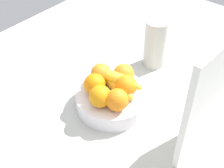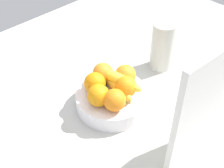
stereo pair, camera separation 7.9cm
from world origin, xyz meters
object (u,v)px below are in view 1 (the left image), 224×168
object	(u,v)px
orange_back_left	(124,74)
orange_top_stack	(95,84)
fruit_bowl	(112,99)
cutting_board	(212,96)
banana_bunch	(118,82)
orange_center	(126,86)
orange_back_right	(101,74)
thermos_tumbler	(155,43)
orange_front_right	(117,100)
orange_front_left	(100,96)

from	to	relation	value
orange_back_left	orange_top_stack	distance (cm)	10.90
fruit_bowl	cutting_board	world-z (taller)	cutting_board
banana_bunch	orange_center	bearing A→B (deg)	88.26
orange_back_right	thermos_tumbler	xyz separation A→B (cm)	(-26.80, 4.10, 0.19)
banana_bunch	cutting_board	world-z (taller)	cutting_board
orange_front_right	fruit_bowl	bearing A→B (deg)	-127.75
orange_front_right	orange_top_stack	xyz separation A→B (cm)	(-0.96, -10.16, 0.00)
orange_front_left	orange_back_right	bearing A→B (deg)	-141.44
orange_front_left	cutting_board	size ratio (longest dim) A/B	0.20
orange_back_right	banana_bunch	world-z (taller)	orange_back_right
orange_front_right	orange_top_stack	bearing A→B (deg)	-95.40
orange_front_right	cutting_board	xyz separation A→B (cm)	(-10.72, 24.35, 8.61)
banana_bunch	thermos_tumbler	distance (cm)	26.31
fruit_bowl	orange_front_right	bearing A→B (deg)	52.25
orange_center	thermos_tumbler	size ratio (longest dim) A/B	0.37
orange_center	orange_top_stack	xyz separation A→B (cm)	(5.98, -8.33, 0.00)
fruit_bowl	orange_front_left	xyz separation A→B (cm)	(6.45, 0.31, 6.49)
orange_back_right	cutting_board	size ratio (longest dim) A/B	0.20
orange_top_stack	thermos_tumbler	world-z (taller)	thermos_tumbler
thermos_tumbler	orange_front_right	bearing A→B (deg)	13.51
orange_back_left	orange_back_right	bearing A→B (deg)	-52.41
fruit_bowl	thermos_tumbler	world-z (taller)	thermos_tumbler
orange_back_right	thermos_tumbler	bearing A→B (deg)	171.31
fruit_bowl	orange_back_right	distance (cm)	9.42
orange_front_right	cutting_board	world-z (taller)	cutting_board
orange_front_left	cutting_board	bearing A→B (deg)	113.45
orange_back_right	orange_front_left	bearing A→B (deg)	38.56
orange_center	thermos_tumbler	bearing A→B (deg)	-166.84
orange_front_right	orange_back_right	xyz separation A→B (cm)	(-6.41, -12.07, 0.00)
orange_back_left	orange_top_stack	size ratio (longest dim) A/B	1.00
fruit_bowl	orange_center	world-z (taller)	orange_center
orange_front_left	banana_bunch	size ratio (longest dim) A/B	0.39
banana_bunch	orange_front_right	bearing A→B (deg)	36.45
cutting_board	fruit_bowl	bearing A→B (deg)	-74.53
orange_back_right	thermos_tumbler	size ratio (longest dim) A/B	0.37
fruit_bowl	orange_top_stack	world-z (taller)	orange_top_stack
orange_front_left	orange_top_stack	world-z (taller)	same
orange_center	orange_back_right	world-z (taller)	same
orange_front_right	orange_back_left	xyz separation A→B (cm)	(-11.05, -6.04, 0.00)
fruit_bowl	banana_bunch	distance (cm)	6.61
orange_front_left	orange_front_right	world-z (taller)	same
fruit_bowl	banana_bunch	bearing A→B (deg)	172.28
fruit_bowl	thermos_tumbler	xyz separation A→B (cm)	(-28.89, -2.40, 6.67)
orange_top_stack	cutting_board	size ratio (longest dim) A/B	0.20
orange_front_left	orange_back_right	size ratio (longest dim) A/B	1.00
orange_center	orange_back_left	distance (cm)	5.88
fruit_bowl	orange_top_stack	distance (cm)	8.62
orange_center	orange_back_right	distance (cm)	10.25
cutting_board	orange_top_stack	bearing A→B (deg)	-70.82
orange_front_right	thermos_tumbler	xyz separation A→B (cm)	(-33.21, -7.98, 0.19)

